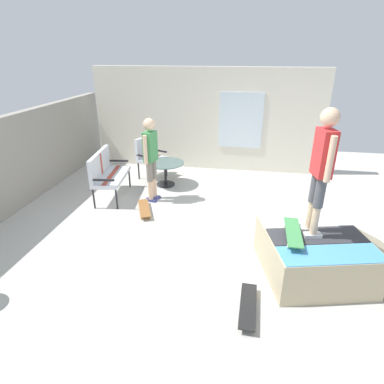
{
  "coord_description": "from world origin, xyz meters",
  "views": [
    {
      "loc": [
        -4.59,
        -0.56,
        2.99
      ],
      "look_at": [
        0.48,
        0.31,
        0.7
      ],
      "focal_mm": 29.85,
      "sensor_mm": 36.0,
      "label": 1
    }
  ],
  "objects_px": {
    "skate_ramp": "(315,254)",
    "person_watching": "(151,154)",
    "patio_table": "(165,169)",
    "patio_bench": "(106,171)",
    "skateboard_on_ramp": "(293,232)",
    "skateboard_by_bench": "(144,208)",
    "person_skater": "(322,165)",
    "skateboard_spare": "(248,306)",
    "patio_chair_near_house": "(148,154)"
  },
  "relations": [
    {
      "from": "skate_ramp",
      "to": "person_watching",
      "type": "bearing_deg",
      "value": 56.36
    },
    {
      "from": "skate_ramp",
      "to": "patio_table",
      "type": "relative_size",
      "value": 2.7
    },
    {
      "from": "patio_bench",
      "to": "person_watching",
      "type": "height_order",
      "value": "person_watching"
    },
    {
      "from": "skateboard_on_ramp",
      "to": "skateboard_by_bench",
      "type": "bearing_deg",
      "value": 59.99
    },
    {
      "from": "skate_ramp",
      "to": "person_skater",
      "type": "relative_size",
      "value": 1.39
    },
    {
      "from": "patio_table",
      "to": "skateboard_spare",
      "type": "distance_m",
      "value": 4.33
    },
    {
      "from": "patio_bench",
      "to": "patio_chair_near_house",
      "type": "distance_m",
      "value": 1.45
    },
    {
      "from": "skateboard_by_bench",
      "to": "skateboard_on_ramp",
      "type": "xyz_separation_m",
      "value": [
        -1.53,
        -2.65,
        0.62
      ]
    },
    {
      "from": "skate_ramp",
      "to": "skateboard_by_bench",
      "type": "bearing_deg",
      "value": 65.12
    },
    {
      "from": "skate_ramp",
      "to": "person_watching",
      "type": "height_order",
      "value": "person_watching"
    },
    {
      "from": "person_skater",
      "to": "skateboard_by_bench",
      "type": "distance_m",
      "value": 3.57
    },
    {
      "from": "person_watching",
      "to": "skateboard_spare",
      "type": "relative_size",
      "value": 2.19
    },
    {
      "from": "person_watching",
      "to": "skateboard_spare",
      "type": "xyz_separation_m",
      "value": [
        -2.96,
        -2.08,
        -0.96
      ]
    },
    {
      "from": "patio_table",
      "to": "skateboard_by_bench",
      "type": "relative_size",
      "value": 1.1
    },
    {
      "from": "skateboard_by_bench",
      "to": "patio_bench",
      "type": "bearing_deg",
      "value": 59.91
    },
    {
      "from": "skate_ramp",
      "to": "skateboard_on_ramp",
      "type": "relative_size",
      "value": 3.03
    },
    {
      "from": "skate_ramp",
      "to": "patio_bench",
      "type": "relative_size",
      "value": 1.86
    },
    {
      "from": "patio_chair_near_house",
      "to": "person_skater",
      "type": "xyz_separation_m",
      "value": [
        -3.3,
        -3.37,
        1.04
      ]
    },
    {
      "from": "patio_table",
      "to": "skateboard_on_ramp",
      "type": "height_order",
      "value": "skateboard_on_ramp"
    },
    {
      "from": "skateboard_spare",
      "to": "patio_bench",
      "type": "bearing_deg",
      "value": 46.5
    },
    {
      "from": "skateboard_by_bench",
      "to": "person_skater",
      "type": "bearing_deg",
      "value": -115.3
    },
    {
      "from": "patio_chair_near_house",
      "to": "skateboard_on_ramp",
      "type": "relative_size",
      "value": 1.27
    },
    {
      "from": "patio_bench",
      "to": "skateboard_spare",
      "type": "xyz_separation_m",
      "value": [
        -2.94,
        -3.1,
        -0.53
      ]
    },
    {
      "from": "patio_bench",
      "to": "patio_chair_near_house",
      "type": "bearing_deg",
      "value": -21.9
    },
    {
      "from": "skate_ramp",
      "to": "patio_chair_near_house",
      "type": "height_order",
      "value": "patio_chair_near_house"
    },
    {
      "from": "patio_bench",
      "to": "skateboard_by_bench",
      "type": "xyz_separation_m",
      "value": [
        -0.59,
        -1.01,
        -0.53
      ]
    },
    {
      "from": "person_watching",
      "to": "patio_bench",
      "type": "bearing_deg",
      "value": 91.18
    },
    {
      "from": "person_watching",
      "to": "skateboard_by_bench",
      "type": "xyz_separation_m",
      "value": [
        -0.61,
        0.0,
        -0.96
      ]
    },
    {
      "from": "person_skater",
      "to": "skateboard_on_ramp",
      "type": "distance_m",
      "value": 0.99
    },
    {
      "from": "person_skater",
      "to": "skate_ramp",
      "type": "bearing_deg",
      "value": -103.54
    },
    {
      "from": "person_watching",
      "to": "person_skater",
      "type": "xyz_separation_m",
      "value": [
        -1.98,
        -2.9,
        0.61
      ]
    },
    {
      "from": "person_skater",
      "to": "skateboard_spare",
      "type": "bearing_deg",
      "value": 140.33
    },
    {
      "from": "patio_bench",
      "to": "skateboard_by_bench",
      "type": "bearing_deg",
      "value": -120.09
    },
    {
      "from": "person_skater",
      "to": "skateboard_spare",
      "type": "xyz_separation_m",
      "value": [
        -0.98,
        0.81,
        -1.57
      ]
    },
    {
      "from": "skate_ramp",
      "to": "skateboard_spare",
      "type": "height_order",
      "value": "skate_ramp"
    },
    {
      "from": "skateboard_spare",
      "to": "skateboard_by_bench",
      "type": "bearing_deg",
      "value": 41.55
    },
    {
      "from": "skate_ramp",
      "to": "skateboard_by_bench",
      "type": "distance_m",
      "value": 3.34
    },
    {
      "from": "skate_ramp",
      "to": "patio_bench",
      "type": "xyz_separation_m",
      "value": [
        1.99,
        4.03,
        0.3
      ]
    },
    {
      "from": "person_watching",
      "to": "skateboard_spare",
      "type": "bearing_deg",
      "value": -144.87
    },
    {
      "from": "skate_ramp",
      "to": "person_watching",
      "type": "relative_size",
      "value": 1.38
    },
    {
      "from": "patio_chair_near_house",
      "to": "person_watching",
      "type": "distance_m",
      "value": 1.47
    },
    {
      "from": "patio_chair_near_house",
      "to": "skateboard_on_ramp",
      "type": "distance_m",
      "value": 4.66
    },
    {
      "from": "patio_table",
      "to": "person_skater",
      "type": "xyz_separation_m",
      "value": [
        -2.84,
        -2.83,
        1.25
      ]
    },
    {
      "from": "skateboard_spare",
      "to": "person_skater",
      "type": "bearing_deg",
      "value": -39.67
    },
    {
      "from": "patio_bench",
      "to": "person_skater",
      "type": "height_order",
      "value": "person_skater"
    },
    {
      "from": "person_watching",
      "to": "person_skater",
      "type": "relative_size",
      "value": 1.01
    },
    {
      "from": "patio_bench",
      "to": "skateboard_by_bench",
      "type": "distance_m",
      "value": 1.28
    },
    {
      "from": "patio_chair_near_house",
      "to": "skateboard_by_bench",
      "type": "xyz_separation_m",
      "value": [
        -1.93,
        -0.47,
        -0.53
      ]
    },
    {
      "from": "person_watching",
      "to": "patio_table",
      "type": "bearing_deg",
      "value": -4.81
    },
    {
      "from": "person_skater",
      "to": "skateboard_by_bench",
      "type": "height_order",
      "value": "person_skater"
    }
  ]
}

